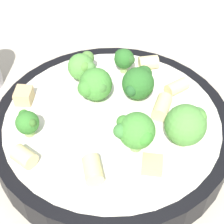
{
  "coord_description": "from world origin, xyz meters",
  "views": [
    {
      "loc": [
        0.23,
        -0.14,
        0.32
      ],
      "look_at": [
        0.0,
        0.0,
        0.04
      ],
      "focal_mm": 60.0,
      "sensor_mm": 36.0,
      "label": 1
    }
  ],
  "objects_px": {
    "broccoli_floret_1": "(94,85)",
    "rigatoni_2": "(148,63)",
    "pasta_bowl": "(112,127)",
    "rigatoni_4": "(162,107)",
    "broccoli_floret_5": "(85,65)",
    "rigatoni_3": "(93,170)",
    "chicken_chunk_0": "(24,96)",
    "broccoli_floret_2": "(138,83)",
    "broccoli_floret_6": "(187,124)",
    "broccoli_floret_0": "(133,133)",
    "rigatoni_0": "(176,86)",
    "broccoli_floret_4": "(124,59)",
    "chicken_chunk_1": "(148,167)",
    "broccoli_floret_3": "(27,122)",
    "rigatoni_1": "(24,157)"
  },
  "relations": [
    {
      "from": "rigatoni_0",
      "to": "chicken_chunk_1",
      "type": "relative_size",
      "value": 1.34
    },
    {
      "from": "rigatoni_4",
      "to": "broccoli_floret_4",
      "type": "bearing_deg",
      "value": 178.86
    },
    {
      "from": "pasta_bowl",
      "to": "broccoli_floret_4",
      "type": "relative_size",
      "value": 8.27
    },
    {
      "from": "broccoli_floret_6",
      "to": "rigatoni_0",
      "type": "bearing_deg",
      "value": 149.27
    },
    {
      "from": "broccoli_floret_0",
      "to": "broccoli_floret_3",
      "type": "distance_m",
      "value": 0.1
    },
    {
      "from": "broccoli_floret_2",
      "to": "broccoli_floret_5",
      "type": "xyz_separation_m",
      "value": [
        -0.05,
        -0.04,
        0.0
      ]
    },
    {
      "from": "rigatoni_0",
      "to": "rigatoni_3",
      "type": "bearing_deg",
      "value": -67.69
    },
    {
      "from": "broccoli_floret_2",
      "to": "broccoli_floret_6",
      "type": "relative_size",
      "value": 0.86
    },
    {
      "from": "broccoli_floret_5",
      "to": "broccoli_floret_2",
      "type": "bearing_deg",
      "value": 33.86
    },
    {
      "from": "broccoli_floret_0",
      "to": "rigatoni_3",
      "type": "distance_m",
      "value": 0.05
    },
    {
      "from": "chicken_chunk_0",
      "to": "rigatoni_4",
      "type": "bearing_deg",
      "value": 52.88
    },
    {
      "from": "pasta_bowl",
      "to": "broccoli_floret_3",
      "type": "bearing_deg",
      "value": -106.46
    },
    {
      "from": "broccoli_floret_0",
      "to": "broccoli_floret_2",
      "type": "height_order",
      "value": "broccoli_floret_0"
    },
    {
      "from": "rigatoni_3",
      "to": "rigatoni_2",
      "type": "bearing_deg",
      "value": 128.58
    },
    {
      "from": "rigatoni_4",
      "to": "broccoli_floret_5",
      "type": "bearing_deg",
      "value": -152.2
    },
    {
      "from": "broccoli_floret_4",
      "to": "broccoli_floret_6",
      "type": "bearing_deg",
      "value": -3.11
    },
    {
      "from": "rigatoni_3",
      "to": "rigatoni_0",
      "type": "bearing_deg",
      "value": 112.31
    },
    {
      "from": "rigatoni_3",
      "to": "broccoli_floret_6",
      "type": "bearing_deg",
      "value": 84.09
    },
    {
      "from": "rigatoni_2",
      "to": "broccoli_floret_6",
      "type": "bearing_deg",
      "value": -17.15
    },
    {
      "from": "broccoli_floret_4",
      "to": "broccoli_floret_0",
      "type": "bearing_deg",
      "value": -27.98
    },
    {
      "from": "broccoli_floret_4",
      "to": "chicken_chunk_1",
      "type": "xyz_separation_m",
      "value": [
        0.13,
        -0.06,
        -0.01
      ]
    },
    {
      "from": "broccoli_floret_1",
      "to": "rigatoni_0",
      "type": "xyz_separation_m",
      "value": [
        0.03,
        0.09,
        -0.02
      ]
    },
    {
      "from": "broccoli_floret_1",
      "to": "broccoli_floret_6",
      "type": "bearing_deg",
      "value": 26.29
    },
    {
      "from": "broccoli_floret_5",
      "to": "rigatoni_2",
      "type": "relative_size",
      "value": 1.65
    },
    {
      "from": "broccoli_floret_6",
      "to": "broccoli_floret_1",
      "type": "bearing_deg",
      "value": -153.71
    },
    {
      "from": "rigatoni_2",
      "to": "chicken_chunk_0",
      "type": "height_order",
      "value": "rigatoni_2"
    },
    {
      "from": "broccoli_floret_3",
      "to": "rigatoni_3",
      "type": "height_order",
      "value": "broccoli_floret_3"
    },
    {
      "from": "broccoli_floret_5",
      "to": "chicken_chunk_0",
      "type": "xyz_separation_m",
      "value": [
        -0.0,
        -0.07,
        -0.01
      ]
    },
    {
      "from": "rigatoni_0",
      "to": "broccoli_floret_4",
      "type": "bearing_deg",
      "value": -151.24
    },
    {
      "from": "rigatoni_4",
      "to": "rigatoni_2",
      "type": "bearing_deg",
      "value": 156.64
    },
    {
      "from": "pasta_bowl",
      "to": "rigatoni_4",
      "type": "bearing_deg",
      "value": 69.93
    },
    {
      "from": "broccoli_floret_1",
      "to": "rigatoni_2",
      "type": "distance_m",
      "value": 0.09
    },
    {
      "from": "broccoli_floret_4",
      "to": "broccoli_floret_6",
      "type": "relative_size",
      "value": 0.67
    },
    {
      "from": "broccoli_floret_0",
      "to": "rigatoni_3",
      "type": "relative_size",
      "value": 1.66
    },
    {
      "from": "broccoli_floret_3",
      "to": "broccoli_floret_5",
      "type": "bearing_deg",
      "value": 117.06
    },
    {
      "from": "broccoli_floret_3",
      "to": "rigatoni_1",
      "type": "bearing_deg",
      "value": -27.71
    },
    {
      "from": "rigatoni_0",
      "to": "chicken_chunk_0",
      "type": "distance_m",
      "value": 0.17
    },
    {
      "from": "rigatoni_2",
      "to": "rigatoni_4",
      "type": "distance_m",
      "value": 0.08
    },
    {
      "from": "broccoli_floret_4",
      "to": "chicken_chunk_0",
      "type": "distance_m",
      "value": 0.12
    },
    {
      "from": "broccoli_floret_6",
      "to": "rigatoni_0",
      "type": "relative_size",
      "value": 1.79
    },
    {
      "from": "rigatoni_3",
      "to": "rigatoni_4",
      "type": "distance_m",
      "value": 0.11
    },
    {
      "from": "rigatoni_1",
      "to": "broccoli_floret_3",
      "type": "bearing_deg",
      "value": 152.29
    },
    {
      "from": "pasta_bowl",
      "to": "broccoli_floret_1",
      "type": "bearing_deg",
      "value": -175.71
    },
    {
      "from": "broccoli_floret_5",
      "to": "rigatoni_3",
      "type": "xyz_separation_m",
      "value": [
        0.12,
        -0.06,
        -0.01
      ]
    },
    {
      "from": "broccoli_floret_0",
      "to": "rigatoni_2",
      "type": "distance_m",
      "value": 0.13
    },
    {
      "from": "broccoli_floret_3",
      "to": "rigatoni_3",
      "type": "bearing_deg",
      "value": 22.09
    },
    {
      "from": "rigatoni_3",
      "to": "pasta_bowl",
      "type": "bearing_deg",
      "value": 136.24
    },
    {
      "from": "broccoli_floret_2",
      "to": "broccoli_floret_3",
      "type": "relative_size",
      "value": 1.4
    },
    {
      "from": "broccoli_floret_0",
      "to": "rigatoni_0",
      "type": "distance_m",
      "value": 0.1
    },
    {
      "from": "broccoli_floret_0",
      "to": "broccoli_floret_1",
      "type": "bearing_deg",
      "value": 178.26
    }
  ]
}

